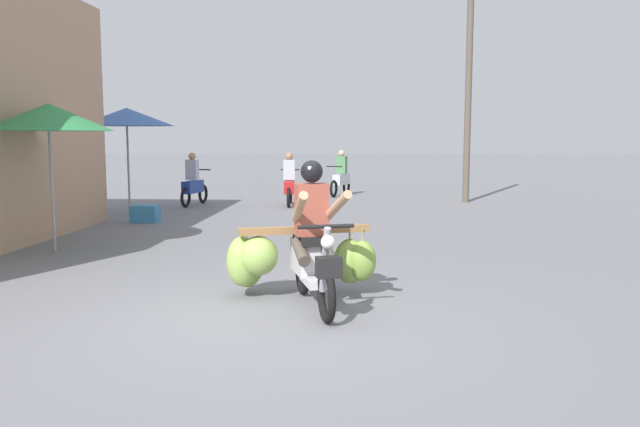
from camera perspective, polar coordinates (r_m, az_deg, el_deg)
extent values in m
plane|color=slate|center=(6.65, -5.73, -9.28)|extent=(120.00, 120.00, 0.00)
torus|color=black|center=(6.46, 0.56, -7.14)|extent=(0.24, 0.56, 0.56)
torus|color=black|center=(7.61, -1.54, -5.01)|extent=(0.24, 0.56, 0.56)
cube|color=silver|center=(6.93, -0.40, -5.85)|extent=(0.39, 0.61, 0.08)
cube|color=silver|center=(7.28, -1.08, -3.79)|extent=(0.45, 0.69, 0.36)
cube|color=black|center=(7.16, -0.95, -2.18)|extent=(0.42, 0.65, 0.10)
cylinder|color=gray|center=(6.45, 0.44, -4.08)|extent=(0.15, 0.29, 0.69)
cylinder|color=black|center=(6.35, 0.52, -1.14)|extent=(0.55, 0.20, 0.04)
sphere|color=silver|center=(6.30, 0.69, -2.50)|extent=(0.14, 0.14, 0.14)
cube|color=black|center=(6.30, 0.77, -4.71)|extent=(0.28, 0.22, 0.20)
cube|color=silver|center=(6.40, 0.56, -4.54)|extent=(0.18, 0.30, 0.04)
cube|color=olive|center=(7.37, -1.32, -1.44)|extent=(1.46, 0.53, 0.08)
cube|color=olive|center=(7.55, -1.59, -1.48)|extent=(1.32, 0.47, 0.06)
ellipsoid|color=#81A544|center=(7.62, -6.39, -4.29)|extent=(0.47, 0.45, 0.58)
cylinder|color=#998459|center=(7.56, -6.43, -1.80)|extent=(0.02, 0.02, 0.16)
ellipsoid|color=#8DB150|center=(7.43, -6.78, -4.17)|extent=(0.42, 0.39, 0.57)
cylinder|color=#998459|center=(7.37, -6.82, -1.82)|extent=(0.02, 0.02, 0.10)
ellipsoid|color=#7EA241|center=(7.51, 3.68, -4.14)|extent=(0.42, 0.40, 0.47)
cylinder|color=#998459|center=(7.46, 3.70, -1.95)|extent=(0.02, 0.02, 0.17)
ellipsoid|color=#84A747|center=(7.58, 2.60, -4.17)|extent=(0.46, 0.44, 0.52)
cylinder|color=#998459|center=(7.53, 2.61, -1.84)|extent=(0.02, 0.02, 0.17)
ellipsoid|color=#8EB251|center=(7.35, -5.40, -3.71)|extent=(0.52, 0.48, 0.44)
cylinder|color=#998459|center=(7.31, -5.43, -1.85)|extent=(0.02, 0.02, 0.10)
cube|color=#994738|center=(7.00, -0.76, 0.34)|extent=(0.39, 0.31, 0.56)
sphere|color=black|center=(6.95, -0.73, 3.69)|extent=(0.24, 0.24, 0.24)
cylinder|color=tan|center=(6.71, 1.48, 0.62)|extent=(0.34, 0.70, 0.39)
cylinder|color=tan|center=(6.62, -1.79, 0.54)|extent=(0.24, 0.72, 0.39)
cylinder|color=#4C4238|center=(6.98, 0.58, -3.25)|extent=(0.25, 0.46, 0.27)
cylinder|color=#4C4238|center=(6.92, -1.68, -3.34)|extent=(0.25, 0.46, 0.27)
torus|color=black|center=(19.51, 1.20, 2.18)|extent=(0.24, 0.52, 0.52)
torus|color=black|center=(20.54, 2.32, 2.41)|extent=(0.24, 0.52, 0.52)
cube|color=silver|center=(20.10, 1.88, 3.00)|extent=(0.51, 0.93, 0.32)
cylinder|color=black|center=(19.51, 1.26, 4.12)|extent=(0.49, 0.19, 0.04)
cube|color=#4C7F51|center=(20.09, 1.90, 4.28)|extent=(0.35, 0.28, 0.52)
sphere|color=tan|center=(20.06, 1.89, 5.28)|extent=(0.20, 0.20, 0.20)
torus|color=black|center=(17.81, -2.60, 1.73)|extent=(0.12, 0.52, 0.52)
torus|color=black|center=(16.71, -2.76, 1.39)|extent=(0.12, 0.52, 0.52)
cube|color=red|center=(17.14, -2.70, 2.33)|extent=(0.30, 0.91, 0.32)
cylinder|color=black|center=(17.71, -2.62, 3.84)|extent=(0.50, 0.07, 0.04)
cube|color=#B2B7C6|center=(17.09, -2.71, 3.83)|extent=(0.31, 0.22, 0.52)
sphere|color=#9E7051|center=(17.10, -2.71, 5.01)|extent=(0.20, 0.20, 0.20)
torus|color=black|center=(18.09, -10.17, 1.71)|extent=(0.16, 0.53, 0.52)
torus|color=black|center=(17.09, -11.64, 1.38)|extent=(0.16, 0.53, 0.52)
cube|color=navy|center=(17.48, -11.04, 2.30)|extent=(0.38, 0.93, 0.32)
cylinder|color=black|center=(18.00, -10.28, 3.79)|extent=(0.50, 0.12, 0.04)
cube|color=#B2B7C6|center=(17.43, -11.10, 3.77)|extent=(0.33, 0.25, 0.52)
sphere|color=tan|center=(17.44, -11.10, 4.92)|extent=(0.20, 0.20, 0.20)
cylinder|color=#99999E|center=(16.07, -16.38, 3.85)|extent=(0.05, 0.05, 2.16)
cone|color=#3860B2|center=(16.06, -16.52, 8.09)|extent=(2.18, 2.18, 0.42)
cylinder|color=#99999E|center=(11.22, -22.34, 2.05)|extent=(0.05, 0.05, 2.01)
cone|color=#2D8447|center=(11.19, -22.60, 7.78)|extent=(1.97, 1.97, 0.43)
cube|color=teal|center=(14.43, -15.01, -0.02)|extent=(0.56, 0.40, 0.36)
cylinder|color=brown|center=(18.52, 12.84, 10.87)|extent=(0.18, 0.18, 6.40)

